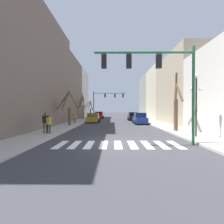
{
  "coord_description": "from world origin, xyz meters",
  "views": [
    {
      "loc": [
        -0.32,
        -11.33,
        2.19
      ],
      "look_at": [
        -0.48,
        18.72,
        1.78
      ],
      "focal_mm": 28.0,
      "sensor_mm": 36.0,
      "label": 1
    }
  ],
  "objects_px": {
    "traffic_signal_near": "(156,72)",
    "traffic_signal_far": "(106,98)",
    "car_driving_away_lane": "(133,117)",
    "pedestrian_near_right_corner": "(49,122)",
    "street_tree_left_mid": "(83,107)",
    "pedestrian_on_right_sidewalk": "(75,116)",
    "street_tree_right_mid": "(176,106)",
    "car_driving_toward_lane": "(93,118)",
    "street_lamp_right_corner": "(196,92)",
    "car_parked_left_near": "(99,115)",
    "pedestrian_on_left_sidewalk": "(45,121)",
    "street_tree_right_near": "(90,110)",
    "street_tree_right_far": "(68,108)",
    "car_parked_right_near": "(140,119)"
  },
  "relations": [
    {
      "from": "car_driving_away_lane",
      "to": "pedestrian_near_right_corner",
      "type": "bearing_deg",
      "value": 154.69
    },
    {
      "from": "street_tree_right_mid",
      "to": "street_tree_left_mid",
      "type": "distance_m",
      "value": 23.87
    },
    {
      "from": "street_lamp_right_corner",
      "to": "pedestrian_on_left_sidewalk",
      "type": "relative_size",
      "value": 2.63
    },
    {
      "from": "pedestrian_on_left_sidewalk",
      "to": "street_tree_right_near",
      "type": "relative_size",
      "value": 0.42
    },
    {
      "from": "car_driving_away_lane",
      "to": "pedestrian_on_right_sidewalk",
      "type": "xyz_separation_m",
      "value": [
        -9.97,
        -8.34,
        0.36
      ]
    },
    {
      "from": "traffic_signal_far",
      "to": "street_tree_right_mid",
      "type": "bearing_deg",
      "value": -70.82
    },
    {
      "from": "car_parked_left_near",
      "to": "traffic_signal_near",
      "type": "bearing_deg",
      "value": -168.97
    },
    {
      "from": "pedestrian_near_right_corner",
      "to": "car_parked_left_near",
      "type": "bearing_deg",
      "value": 115.19
    },
    {
      "from": "pedestrian_on_right_sidewalk",
      "to": "car_parked_left_near",
      "type": "bearing_deg",
      "value": -59.51
    },
    {
      "from": "car_driving_away_lane",
      "to": "pedestrian_on_left_sidewalk",
      "type": "xyz_separation_m",
      "value": [
        -10.01,
        -19.92,
        0.44
      ]
    },
    {
      "from": "street_lamp_right_corner",
      "to": "pedestrian_on_right_sidewalk",
      "type": "relative_size",
      "value": 2.85
    },
    {
      "from": "traffic_signal_near",
      "to": "pedestrian_near_right_corner",
      "type": "relative_size",
      "value": 3.85
    },
    {
      "from": "car_parked_right_near",
      "to": "street_tree_right_near",
      "type": "bearing_deg",
      "value": 30.6
    },
    {
      "from": "pedestrian_near_right_corner",
      "to": "street_tree_left_mid",
      "type": "xyz_separation_m",
      "value": [
        -0.98,
        22.32,
        1.59
      ]
    },
    {
      "from": "car_driving_away_lane",
      "to": "pedestrian_on_left_sidewalk",
      "type": "relative_size",
      "value": 2.32
    },
    {
      "from": "pedestrian_near_right_corner",
      "to": "street_tree_right_mid",
      "type": "relative_size",
      "value": 0.29
    },
    {
      "from": "pedestrian_on_left_sidewalk",
      "to": "car_driving_toward_lane",
      "type": "bearing_deg",
      "value": 105.91
    },
    {
      "from": "street_tree_right_far",
      "to": "car_parked_left_near",
      "type": "bearing_deg",
      "value": 82.71
    },
    {
      "from": "car_parked_right_near",
      "to": "car_driving_toward_lane",
      "type": "xyz_separation_m",
      "value": [
        -7.51,
        3.15,
        -0.05
      ]
    },
    {
      "from": "street_tree_left_mid",
      "to": "pedestrian_on_right_sidewalk",
      "type": "bearing_deg",
      "value": -86.79
    },
    {
      "from": "car_driving_toward_lane",
      "to": "street_tree_right_far",
      "type": "relative_size",
      "value": 1.0
    },
    {
      "from": "traffic_signal_near",
      "to": "pedestrian_near_right_corner",
      "type": "xyz_separation_m",
      "value": [
        -8.2,
        4.09,
        -3.41
      ]
    },
    {
      "from": "traffic_signal_near",
      "to": "traffic_signal_far",
      "type": "relative_size",
      "value": 0.84
    },
    {
      "from": "traffic_signal_near",
      "to": "traffic_signal_far",
      "type": "xyz_separation_m",
      "value": [
        -4.26,
        28.4,
        0.18
      ]
    },
    {
      "from": "street_tree_left_mid",
      "to": "traffic_signal_near",
      "type": "bearing_deg",
      "value": -70.84
    },
    {
      "from": "traffic_signal_near",
      "to": "car_parked_left_near",
      "type": "relative_size",
      "value": 1.5
    },
    {
      "from": "street_lamp_right_corner",
      "to": "car_driving_away_lane",
      "type": "distance_m",
      "value": 22.2
    },
    {
      "from": "pedestrian_on_right_sidewalk",
      "to": "street_tree_left_mid",
      "type": "xyz_separation_m",
      "value": [
        -0.58,
        10.41,
        1.56
      ]
    },
    {
      "from": "car_parked_left_near",
      "to": "pedestrian_near_right_corner",
      "type": "bearing_deg",
      "value": 175.45
    },
    {
      "from": "street_lamp_right_corner",
      "to": "car_driving_toward_lane",
      "type": "xyz_separation_m",
      "value": [
        -9.69,
        16.63,
        -2.74
      ]
    },
    {
      "from": "traffic_signal_far",
      "to": "pedestrian_near_right_corner",
      "type": "xyz_separation_m",
      "value": [
        -3.93,
        -24.31,
        -3.59
      ]
    },
    {
      "from": "street_tree_right_mid",
      "to": "pedestrian_near_right_corner",
      "type": "bearing_deg",
      "value": -169.93
    },
    {
      "from": "street_lamp_right_corner",
      "to": "car_driving_away_lane",
      "type": "height_order",
      "value": "street_lamp_right_corner"
    },
    {
      "from": "car_parked_left_near",
      "to": "street_tree_left_mid",
      "type": "xyz_separation_m",
      "value": [
        -3.12,
        -4.63,
        1.9
      ]
    },
    {
      "from": "car_parked_left_near",
      "to": "street_tree_right_mid",
      "type": "bearing_deg",
      "value": -159.06
    },
    {
      "from": "car_parked_left_near",
      "to": "traffic_signal_far",
      "type": "bearing_deg",
      "value": -145.94
    },
    {
      "from": "traffic_signal_near",
      "to": "traffic_signal_far",
      "type": "height_order",
      "value": "traffic_signal_far"
    },
    {
      "from": "car_driving_away_lane",
      "to": "car_parked_right_near",
      "type": "bearing_deg",
      "value": -179.56
    },
    {
      "from": "car_driving_toward_lane",
      "to": "car_driving_away_lane",
      "type": "distance_m",
      "value": 9.14
    },
    {
      "from": "pedestrian_near_right_corner",
      "to": "pedestrian_on_right_sidewalk",
      "type": "bearing_deg",
      "value": 121.64
    },
    {
      "from": "traffic_signal_near",
      "to": "pedestrian_near_right_corner",
      "type": "distance_m",
      "value": 9.78
    },
    {
      "from": "street_tree_left_mid",
      "to": "pedestrian_on_left_sidewalk",
      "type": "bearing_deg",
      "value": -88.58
    },
    {
      "from": "pedestrian_on_right_sidewalk",
      "to": "street_tree_right_mid",
      "type": "distance_m",
      "value": 15.63
    },
    {
      "from": "car_parked_right_near",
      "to": "pedestrian_on_right_sidewalk",
      "type": "xyz_separation_m",
      "value": [
        -10.03,
        0.11,
        0.34
      ]
    },
    {
      "from": "car_driving_away_lane",
      "to": "street_tree_left_mid",
      "type": "height_order",
      "value": "street_tree_left_mid"
    },
    {
      "from": "street_lamp_right_corner",
      "to": "traffic_signal_far",
      "type": "bearing_deg",
      "value": 106.88
    },
    {
      "from": "traffic_signal_near",
      "to": "car_driving_away_lane",
      "type": "distance_m",
      "value": 24.66
    },
    {
      "from": "street_tree_right_near",
      "to": "traffic_signal_near",
      "type": "bearing_deg",
      "value": -75.59
    },
    {
      "from": "traffic_signal_near",
      "to": "traffic_signal_far",
      "type": "distance_m",
      "value": 28.72
    },
    {
      "from": "traffic_signal_near",
      "to": "street_tree_right_far",
      "type": "bearing_deg",
      "value": 126.21
    }
  ]
}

